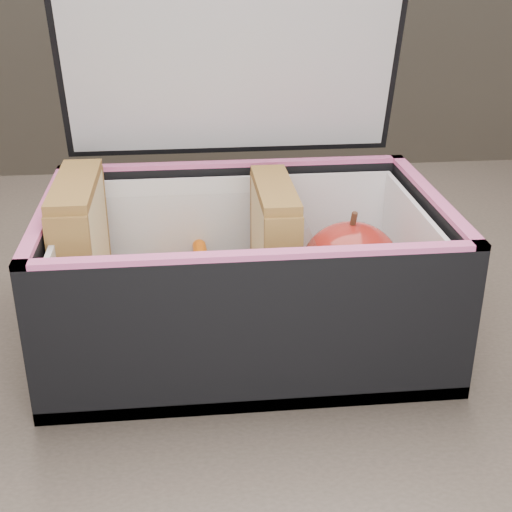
# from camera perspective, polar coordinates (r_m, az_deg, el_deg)

# --- Properties ---
(kitchen_table) EXTENTS (1.20, 0.80, 0.75)m
(kitchen_table) POSITION_cam_1_polar(r_m,az_deg,el_deg) (0.64, 2.92, -11.76)
(kitchen_table) COLOR brown
(kitchen_table) RESTS_ON ground
(lunch_bag) EXTENTS (0.29, 0.24, 0.29)m
(lunch_bag) POSITION_cam_1_polar(r_m,az_deg,el_deg) (0.54, -1.00, -0.45)
(lunch_bag) COLOR black
(lunch_bag) RESTS_ON kitchen_table
(plastic_tub) EXTENTS (0.19, 0.14, 0.08)m
(plastic_tub) POSITION_cam_1_polar(r_m,az_deg,el_deg) (0.54, -6.04, -1.46)
(plastic_tub) COLOR white
(plastic_tub) RESTS_ON lunch_bag
(sandwich_left) EXTENTS (0.03, 0.10, 0.11)m
(sandwich_left) POSITION_cam_1_polar(r_m,az_deg,el_deg) (0.54, -13.72, 0.18)
(sandwich_left) COLOR beige
(sandwich_left) RESTS_ON plastic_tub
(sandwich_right) EXTENTS (0.03, 0.10, 0.11)m
(sandwich_right) POSITION_cam_1_polar(r_m,az_deg,el_deg) (0.54, 1.46, 0.46)
(sandwich_right) COLOR beige
(sandwich_right) RESTS_ON plastic_tub
(carrot_sticks) EXTENTS (0.05, 0.16, 0.03)m
(carrot_sticks) POSITION_cam_1_polar(r_m,az_deg,el_deg) (0.56, -5.69, -3.00)
(carrot_sticks) COLOR #D25700
(carrot_sticks) RESTS_ON plastic_tub
(paper_napkin) EXTENTS (0.10, 0.11, 0.01)m
(paper_napkin) POSITION_cam_1_polar(r_m,az_deg,el_deg) (0.56, 6.87, -4.51)
(paper_napkin) COLOR white
(paper_napkin) RESTS_ON lunch_bag
(red_apple) EXTENTS (0.10, 0.10, 0.08)m
(red_apple) POSITION_cam_1_polar(r_m,az_deg,el_deg) (0.55, 7.58, -0.91)
(red_apple) COLOR maroon
(red_apple) RESTS_ON paper_napkin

